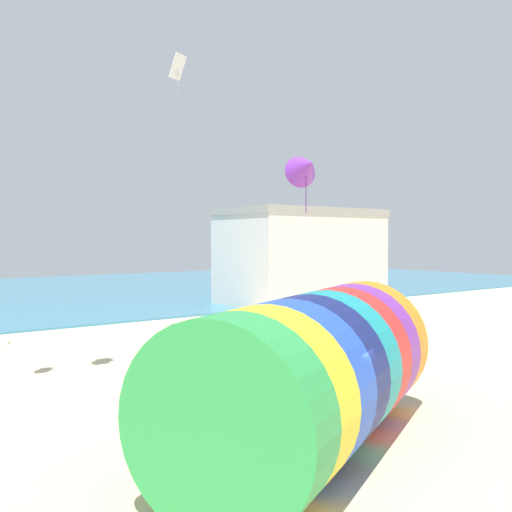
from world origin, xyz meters
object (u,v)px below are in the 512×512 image
bystander_near_water (356,324)px  bystander_mid_beach (224,337)px  kite_handler (356,366)px  kite_purple_delta (306,168)px  giant_inflatable_tube (312,373)px  kite_white_diamond (178,67)px

bystander_near_water → bystander_mid_beach: bystander_mid_beach is taller
kite_handler → bystander_mid_beach: size_ratio=0.95×
kite_handler → kite_purple_delta: (0.58, 2.91, 6.22)m
kite_handler → bystander_mid_beach: (-0.50, 6.37, 0.05)m
giant_inflatable_tube → bystander_near_water: size_ratio=5.67×
giant_inflatable_tube → bystander_mid_beach: bearing=67.8°
kite_handler → bystander_mid_beach: 6.39m
giant_inflatable_tube → kite_purple_delta: 9.09m
bystander_mid_beach → kite_purple_delta: bearing=-72.7°
giant_inflatable_tube → kite_purple_delta: (4.78, 5.61, 5.32)m
giant_inflatable_tube → kite_purple_delta: kite_purple_delta is taller
kite_purple_delta → bystander_mid_beach: (-1.08, 3.46, -6.17)m
kite_purple_delta → kite_white_diamond: bearing=90.1°
kite_purple_delta → bystander_mid_beach: bearing=107.3°
kite_handler → kite_white_diamond: size_ratio=0.83×
bystander_near_water → bystander_mid_beach: size_ratio=0.95×
kite_handler → kite_white_diamond: kite_white_diamond is taller
giant_inflatable_tube → kite_handler: giant_inflatable_tube is taller
kite_handler → bystander_mid_beach: bystander_mid_beach is taller
kite_purple_delta → kite_handler: bearing=-101.2°
kite_purple_delta → kite_white_diamond: kite_white_diamond is taller
giant_inflatable_tube → bystander_near_water: 13.60m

